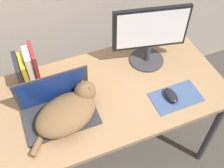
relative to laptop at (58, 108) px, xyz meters
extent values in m
cube|color=#93704C|center=(0.23, 0.04, -0.06)|extent=(1.44, 0.68, 0.03)
cylinder|color=#38383D|center=(0.90, -0.25, -0.43)|extent=(0.04, 0.04, 0.71)
cylinder|color=#38383D|center=(0.90, 0.33, -0.43)|extent=(0.04, 0.04, 0.71)
cube|color=#2D2D33|center=(0.00, -0.03, -0.04)|extent=(0.37, 0.23, 0.02)
cube|color=#28282D|center=(0.00, -0.04, -0.03)|extent=(0.31, 0.12, 0.00)
cube|color=#2D2D33|center=(0.00, 0.07, 0.08)|extent=(0.37, 0.04, 0.23)
cube|color=navy|center=(0.00, 0.06, 0.08)|extent=(0.34, 0.03, 0.20)
ellipsoid|color=brown|center=(0.03, -0.06, 0.01)|extent=(0.38, 0.32, 0.12)
sphere|color=brown|center=(0.15, 0.02, 0.04)|extent=(0.11, 0.11, 0.11)
cone|color=brown|center=(0.15, 0.05, 0.08)|extent=(0.04, 0.04, 0.03)
cone|color=brown|center=(0.17, -0.01, 0.08)|extent=(0.04, 0.04, 0.03)
cylinder|color=brown|center=(-0.14, -0.14, -0.03)|extent=(0.11, 0.13, 0.03)
cylinder|color=#333338|center=(0.60, 0.18, -0.04)|extent=(0.21, 0.21, 0.01)
cylinder|color=#333338|center=(0.60, 0.18, 0.02)|extent=(0.04, 0.04, 0.11)
cube|color=black|center=(0.60, 0.18, 0.20)|extent=(0.42, 0.11, 0.26)
cube|color=white|center=(0.60, 0.17, 0.20)|extent=(0.38, 0.09, 0.23)
cube|color=#384C75|center=(0.62, -0.14, -0.05)|extent=(0.28, 0.16, 0.00)
ellipsoid|color=black|center=(0.59, -0.13, -0.03)|extent=(0.06, 0.11, 0.04)
cube|color=#232328|center=(-0.14, 0.27, 0.05)|extent=(0.03, 0.17, 0.19)
cube|color=gold|center=(-0.11, 0.27, 0.05)|extent=(0.03, 0.14, 0.19)
cube|color=beige|center=(-0.08, 0.27, 0.07)|extent=(0.04, 0.12, 0.23)
cube|color=maroon|center=(-0.05, 0.27, 0.08)|extent=(0.03, 0.16, 0.25)
camera|label=1|loc=(-0.06, -0.87, 1.18)|focal=45.00mm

